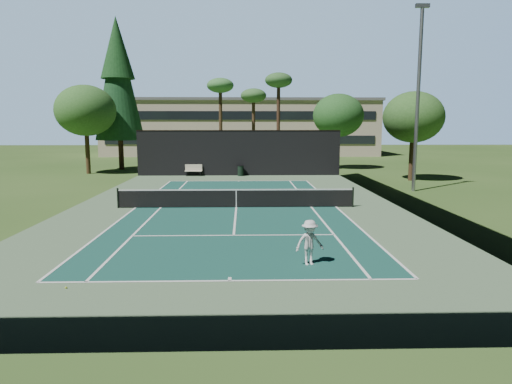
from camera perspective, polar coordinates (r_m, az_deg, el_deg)
ground at (r=24.94m, az=-2.48°, el=-1.96°), size 160.00×160.00×0.00m
apron_slab at (r=24.94m, az=-2.48°, el=-1.95°), size 18.00×32.00×0.01m
court_surface at (r=24.94m, az=-2.48°, el=-1.93°), size 10.97×23.77×0.01m
court_lines at (r=24.94m, az=-2.48°, el=-1.92°), size 11.07×23.87×0.01m
tennis_net at (r=24.85m, az=-2.49°, el=-0.70°), size 12.90×0.10×1.10m
fence at (r=24.72m, az=-2.51°, el=2.65°), size 18.04×32.05×4.03m
player at (r=14.80m, az=6.72°, el=-6.30°), size 1.06×0.77×1.47m
tennis_ball_a at (r=13.85m, az=-22.66°, el=-10.97°), size 0.06×0.06×0.06m
tennis_ball_b at (r=25.49m, az=-4.22°, el=-1.67°), size 0.07×0.07×0.07m
tennis_ball_c at (r=28.93m, az=-3.13°, el=-0.46°), size 0.07×0.07×0.07m
tennis_ball_d at (r=30.62m, az=-7.03°, el=-0.01°), size 0.08×0.08×0.08m
park_bench at (r=40.74m, az=-7.81°, el=2.76°), size 1.50×0.45×1.02m
trash_bin at (r=40.35m, az=-1.94°, el=2.69°), size 0.56×0.56×0.95m
pine_tree at (r=48.43m, az=-16.90°, el=14.04°), size 4.80×4.80×15.00m
palm_a at (r=48.74m, az=-4.48°, el=12.72°), size 2.80×2.80×9.32m
palm_b at (r=50.63m, az=-0.31°, el=11.64°), size 2.80×2.80×8.42m
palm_c at (r=47.85m, az=2.84°, el=13.31°), size 2.80×2.80×9.77m
decid_tree_a at (r=47.52m, az=10.24°, el=9.38°), size 5.12×5.12×7.62m
decid_tree_b at (r=38.98m, az=19.09°, el=8.81°), size 4.80×4.80×7.14m
decid_tree_c at (r=44.93m, az=-20.55°, el=9.49°), size 5.44×5.44×8.09m
campus_building at (r=70.51m, az=-1.89°, el=8.15°), size 40.50×12.50×8.30m
light_pole at (r=32.71m, az=19.60°, el=11.38°), size 0.90×0.25×12.22m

